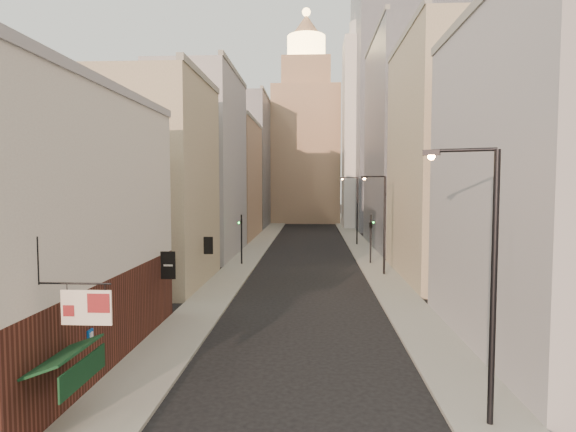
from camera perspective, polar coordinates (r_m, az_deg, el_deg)
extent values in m
cube|color=gray|center=(67.14, -3.04, -2.98)|extent=(3.00, 140.00, 0.15)
cube|color=gray|center=(67.04, 8.09, -3.02)|extent=(3.00, 140.00, 0.15)
cube|color=#54271D|center=(24.08, -26.17, -10.94)|extent=(6.00, 16.00, 4.00)
cube|color=silver|center=(23.33, -26.60, 3.48)|extent=(6.00, 16.00, 8.00)
cube|color=#9A9A9F|center=(22.47, -20.50, 14.16)|extent=(0.60, 16.00, 0.40)
cylinder|color=black|center=(16.39, -24.11, -7.31)|extent=(2.40, 0.06, 0.06)
cube|color=beige|center=(16.37, -22.78, -9.97)|extent=(1.60, 0.06, 1.10)
cube|color=maroon|center=(16.17, -21.50, -9.57)|extent=(0.70, 0.10, 0.60)
cube|color=maroon|center=(16.64, -24.50, -10.15)|extent=(0.35, 0.10, 0.35)
cube|color=black|center=(17.35, -24.96, -14.74)|extent=(1.25, 3.00, 0.52)
cube|color=black|center=(17.26, -23.07, -16.56)|extent=(0.06, 3.00, 0.80)
cube|color=#0B49A9|center=(20.27, -22.40, -13.02)|extent=(0.08, 0.40, 0.50)
cube|color=black|center=(26.83, -14.03, -5.69)|extent=(0.80, 0.08, 1.50)
cube|color=black|center=(36.44, -9.43, -3.46)|extent=(0.70, 0.08, 1.30)
cube|color=gray|center=(39.34, -15.58, 3.70)|extent=(8.00, 12.00, 16.00)
cube|color=#9A9A9F|center=(54.79, -10.27, 5.85)|extent=(8.00, 16.00, 20.00)
cube|color=tan|center=(72.39, -6.99, 4.17)|extent=(8.00, 18.00, 17.00)
cube|color=gray|center=(92.25, -4.85, 6.27)|extent=(8.00, 20.00, 24.00)
cube|color=#9A9A9F|center=(25.99, 29.30, 3.38)|extent=(8.00, 16.00, 16.00)
cube|color=gray|center=(42.93, 18.62, 6.30)|extent=(8.00, 16.00, 20.00)
cube|color=gray|center=(62.58, 13.69, 8.29)|extent=(8.00, 20.00, 26.00)
cube|color=gray|center=(92.59, 14.26, 14.26)|extent=(20.00, 22.00, 50.00)
cube|color=tan|center=(103.49, 2.15, 7.12)|extent=(14.00, 14.00, 28.00)
cube|color=tan|center=(105.86, 2.17, 16.34)|extent=(10.00, 10.00, 6.00)
cylinder|color=#FFCC72|center=(107.19, 2.18, 19.21)|extent=(8.00, 8.00, 5.00)
cone|color=tan|center=(108.47, 2.18, 21.50)|extent=(7.00, 7.00, 5.00)
sphere|color=#FFCC72|center=(109.42, 2.19, 23.00)|extent=(1.80, 1.80, 1.80)
cube|color=silver|center=(90.27, 9.12, 9.47)|extent=(8.00, 8.00, 34.00)
cylinder|color=silver|center=(93.94, 9.24, 20.77)|extent=(6.00, 6.00, 3.00)
sphere|color=#9A9A9F|center=(94.70, 9.26, 22.22)|extent=(4.40, 4.40, 4.40)
cylinder|color=black|center=(95.53, 9.28, 23.64)|extent=(0.60, 0.60, 2.00)
cylinder|color=black|center=(16.95, 23.19, -8.19)|extent=(0.20, 0.20, 9.06)
cylinder|color=black|center=(16.68, 20.11, 7.35)|extent=(1.92, 0.83, 0.12)
cube|color=black|center=(16.77, 16.64, 7.23)|extent=(0.60, 0.40, 0.18)
sphere|color=#FD8D3F|center=(16.76, 16.63, 6.78)|extent=(0.24, 0.24, 0.24)
cylinder|color=black|center=(42.49, 11.38, -1.22)|extent=(0.19, 0.19, 8.63)
cylinder|color=black|center=(41.96, 10.25, 4.62)|extent=(1.88, 0.62, 0.12)
cube|color=black|center=(41.60, 9.03, 4.58)|extent=(0.56, 0.34, 0.17)
sphere|color=#FD8D3F|center=(41.60, 9.02, 4.41)|extent=(0.23, 0.23, 0.23)
cylinder|color=black|center=(63.10, 8.20, 0.52)|extent=(0.20, 0.20, 8.83)
cylinder|color=black|center=(62.92, 7.35, 4.54)|extent=(1.96, 0.12, 0.12)
cube|color=black|center=(62.85, 6.45, 4.50)|extent=(0.54, 0.22, 0.18)
sphere|color=#FD8D3F|center=(62.85, 6.45, 4.39)|extent=(0.24, 0.24, 0.24)
cylinder|color=black|center=(47.46, -5.53, -2.85)|extent=(0.16, 0.16, 5.00)
imported|color=black|center=(47.29, -5.54, -0.80)|extent=(0.45, 0.45, 1.35)
sphere|color=#19E533|center=(47.33, -5.84, -0.80)|extent=(0.16, 0.16, 0.16)
cylinder|color=black|center=(48.35, 9.77, -2.76)|extent=(0.16, 0.16, 5.00)
imported|color=black|center=(48.19, 9.80, -0.75)|extent=(0.53, 0.53, 1.21)
sphere|color=#19E533|center=(48.22, 10.09, -0.76)|extent=(0.16, 0.16, 0.16)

